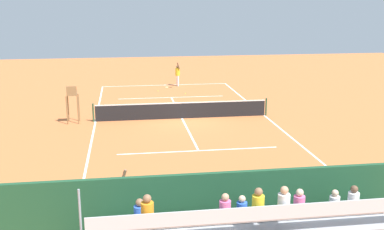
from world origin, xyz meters
TOP-DOWN VIEW (x-y plane):
  - ground_plane at (0.00, 0.00)m, footprint 60.00×60.00m
  - court_line_markings at (0.00, -0.04)m, footprint 10.10×22.20m
  - tennis_net at (0.00, 0.00)m, footprint 10.30×0.10m
  - backdrop_wall at (0.00, 14.00)m, footprint 18.00×0.16m
  - bleacher_stand at (0.01, 15.38)m, footprint 9.06×2.40m
  - umpire_chair at (6.20, 0.10)m, footprint 0.67×0.67m
  - courtside_bench at (-2.88, 13.27)m, footprint 1.80×0.40m
  - equipment_bag at (-1.15, 13.40)m, footprint 0.90×0.36m
  - tennis_player at (-0.98, -10.46)m, footprint 0.42×0.55m
  - tennis_racket at (-0.08, -9.94)m, footprint 0.58×0.36m
  - tennis_ball_near at (-1.15, -7.10)m, footprint 0.07×0.07m
  - tennis_ball_far at (0.77, -8.43)m, footprint 0.07×0.07m
  - line_judge at (3.50, 13.35)m, footprint 0.44×0.56m

SIDE VIEW (x-z plane):
  - ground_plane at x=0.00m, z-range 0.00..0.00m
  - court_line_markings at x=0.00m, z-range 0.00..0.01m
  - tennis_racket at x=-0.08m, z-range 0.00..0.03m
  - tennis_ball_near at x=-1.15m, z-range 0.00..0.07m
  - tennis_ball_far at x=0.77m, z-range 0.00..0.07m
  - equipment_bag at x=-1.15m, z-range 0.00..0.36m
  - tennis_net at x=0.00m, z-range -0.03..1.04m
  - courtside_bench at x=-2.88m, z-range 0.09..1.02m
  - bleacher_stand at x=0.01m, z-range -0.27..2.21m
  - backdrop_wall at x=0.00m, z-range 0.00..2.00m
  - tennis_player at x=-0.98m, z-range 0.05..1.98m
  - line_judge at x=3.50m, z-range 0.05..1.98m
  - umpire_chair at x=6.20m, z-range 0.24..2.38m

